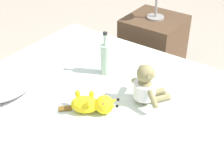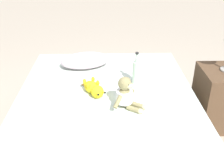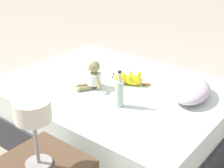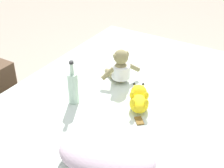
{
  "view_description": "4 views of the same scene",
  "coord_description": "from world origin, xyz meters",
  "px_view_note": "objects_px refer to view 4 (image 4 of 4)",
  "views": [
    {
      "loc": [
        -1.16,
        -0.79,
        1.62
      ],
      "look_at": [
        0.1,
        0.1,
        0.56
      ],
      "focal_mm": 52.93,
      "sensor_mm": 36.0,
      "label": 1
    },
    {
      "loc": [
        -0.01,
        -1.76,
        1.6
      ],
      "look_at": [
        0.04,
        0.1,
        0.58
      ],
      "focal_mm": 43.2,
      "sensor_mm": 36.0,
      "label": 2
    },
    {
      "loc": [
        1.88,
        1.49,
        1.64
      ],
      "look_at": [
        0.09,
        0.06,
        0.57
      ],
      "focal_mm": 51.15,
      "sensor_mm": 36.0,
      "label": 3
    },
    {
      "loc": [
        -0.79,
        1.52,
        1.65
      ],
      "look_at": [
        0.07,
        0.11,
        0.62
      ],
      "focal_mm": 52.58,
      "sensor_mm": 36.0,
      "label": 4
    }
  ],
  "objects_px": {
    "pillow": "(106,156)",
    "plush_monkey": "(120,68)",
    "glass_bottle": "(73,87)",
    "bed": "(129,126)",
    "plush_yellow_creature": "(139,99)"
  },
  "relations": [
    {
      "from": "glass_bottle",
      "to": "bed",
      "type": "bearing_deg",
      "value": -134.69
    },
    {
      "from": "plush_monkey",
      "to": "plush_yellow_creature",
      "type": "relative_size",
      "value": 0.83
    },
    {
      "from": "bed",
      "to": "pillow",
      "type": "height_order",
      "value": "pillow"
    },
    {
      "from": "bed",
      "to": "plush_monkey",
      "type": "relative_size",
      "value": 7.31
    },
    {
      "from": "pillow",
      "to": "plush_monkey",
      "type": "height_order",
      "value": "plush_monkey"
    },
    {
      "from": "pillow",
      "to": "plush_monkey",
      "type": "distance_m",
      "value": 0.77
    },
    {
      "from": "bed",
      "to": "glass_bottle",
      "type": "xyz_separation_m",
      "value": [
        0.25,
        0.25,
        0.36
      ]
    },
    {
      "from": "pillow",
      "to": "glass_bottle",
      "type": "xyz_separation_m",
      "value": [
        0.45,
        -0.34,
        0.04
      ]
    },
    {
      "from": "plush_yellow_creature",
      "to": "glass_bottle",
      "type": "height_order",
      "value": "glass_bottle"
    },
    {
      "from": "bed",
      "to": "pillow",
      "type": "relative_size",
      "value": 3.66
    },
    {
      "from": "pillow",
      "to": "glass_bottle",
      "type": "height_order",
      "value": "glass_bottle"
    },
    {
      "from": "bed",
      "to": "glass_bottle",
      "type": "bearing_deg",
      "value": 45.31
    },
    {
      "from": "plush_monkey",
      "to": "bed",
      "type": "bearing_deg",
      "value": 142.64
    },
    {
      "from": "bed",
      "to": "glass_bottle",
      "type": "relative_size",
      "value": 6.77
    },
    {
      "from": "bed",
      "to": "plush_yellow_creature",
      "type": "bearing_deg",
      "value": 141.48
    }
  ]
}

